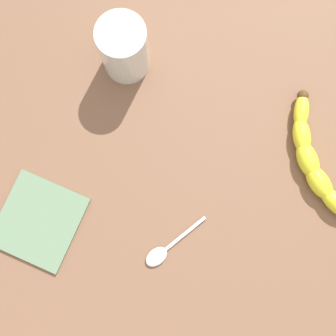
% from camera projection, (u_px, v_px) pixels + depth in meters
% --- Properties ---
extents(wooden_tabletop, '(1.20, 1.20, 0.03)m').
position_uv_depth(wooden_tabletop, '(189.00, 173.00, 0.68)').
color(wooden_tabletop, brown).
rests_on(wooden_tabletop, ground).
extents(banana, '(0.20, 0.15, 0.03)m').
position_uv_depth(banana, '(319.00, 168.00, 0.65)').
color(banana, yellow).
rests_on(banana, wooden_tabletop).
extents(smoothie_glass, '(0.07, 0.07, 0.10)m').
position_uv_depth(smoothie_glass, '(124.00, 50.00, 0.65)').
color(smoothie_glass, silver).
rests_on(smoothie_glass, wooden_tabletop).
extents(teaspoon, '(0.05, 0.11, 0.01)m').
position_uv_depth(teaspoon, '(160.00, 254.00, 0.65)').
color(teaspoon, silver).
rests_on(teaspoon, wooden_tabletop).
extents(folded_napkin, '(0.13, 0.13, 0.01)m').
position_uv_depth(folded_napkin, '(39.00, 221.00, 0.65)').
color(folded_napkin, slate).
rests_on(folded_napkin, wooden_tabletop).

